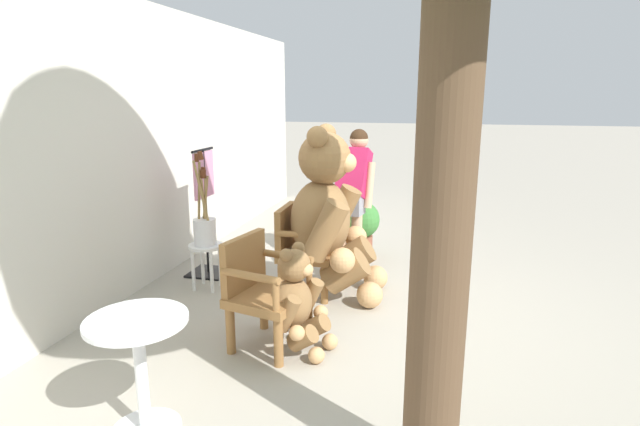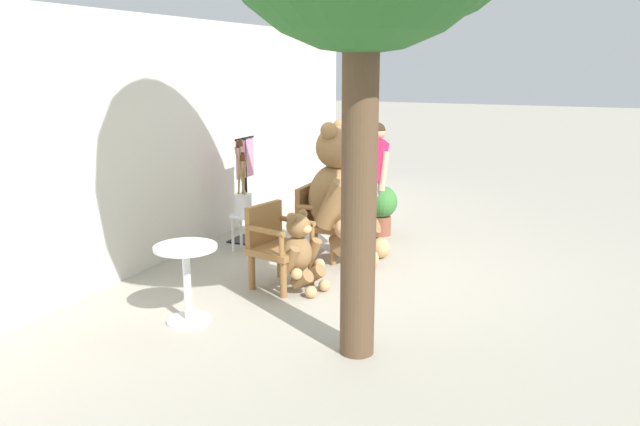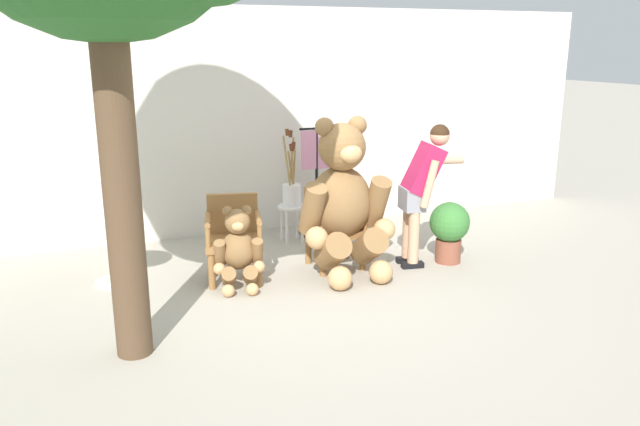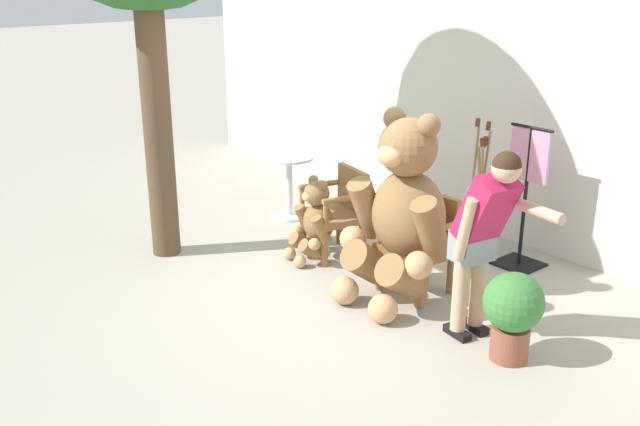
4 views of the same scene
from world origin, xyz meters
The scene contains 12 objects.
ground_plane centered at (0.00, 0.00, 0.00)m, with size 60.00×60.00×0.00m, color #A8A091.
back_wall centered at (0.00, 2.40, 1.40)m, with size 10.00×0.16×2.80m, color silver.
wooden_chair_left centered at (-0.54, 0.72, 0.46)m, with size 0.66×0.63×0.86m.
wooden_chair_right centered at (0.56, 0.72, 0.46)m, with size 0.57×0.53×0.86m.
teddy_bear_large centered at (0.56, 0.45, 0.80)m, with size 0.99×0.93×1.64m.
teddy_bear_small centered at (-0.57, 0.43, 0.41)m, with size 0.52×0.52×0.83m.
person_visitor centered at (1.44, 0.39, 0.91)m, with size 0.81×0.48×1.54m.
white_stool centered at (0.41, 1.68, 0.36)m, with size 0.34×0.34×0.46m.
brush_bucket centered at (0.41, 1.68, 0.66)m, with size 0.22×0.22×0.94m.
round_side_table centered at (-1.71, 1.01, 0.45)m, with size 0.56×0.56×0.72m.
potted_plant centered at (1.79, 0.35, 0.40)m, with size 0.44×0.44×0.68m.
clothing_display_stand centered at (0.80, 1.86, 0.72)m, with size 0.44×0.40×1.36m.
Camera 1 is at (-3.91, -0.58, 1.92)m, focal length 28.00 mm.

